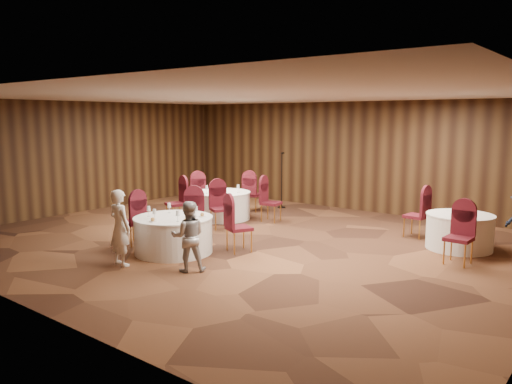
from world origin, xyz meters
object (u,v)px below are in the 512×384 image
Objects in this scene: mic_stand at (282,191)px; woman_a at (120,228)px; woman_b at (188,236)px; table_right at (459,231)px; table_main at (174,235)px; table_left at (222,205)px.

woman_a is (1.12, -6.79, 0.21)m from mic_stand.
woman_b is at bearing -152.88° from woman_a.
woman_b reaches higher than table_right.
mic_stand reaches higher than table_main.
woman_a reaches higher than woman_b.
woman_b is (-3.36, -4.58, 0.26)m from table_right.
mic_stand is at bearing -115.93° from woman_b.
mic_stand reaches higher than table_right.
table_left is 0.91× the size of mic_stand.
table_main is 0.95× the size of mic_stand.
table_main is 1.12× the size of woman_a.
table_left is at bearing -97.15° from mic_stand.
mic_stand is (-5.73, 1.68, 0.13)m from table_right.
mic_stand is 6.88m from woman_a.
table_left is at bearing -102.04° from woman_b.
table_main is 1.27m from woman_a.
table_main is 1.36m from woman_b.
table_left is 4.71m from woman_b.
table_main and table_left have the same top height.
mic_stand is at bearing -76.22° from woman_a.
mic_stand reaches higher than woman_b.
table_main is 1.04× the size of table_left.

